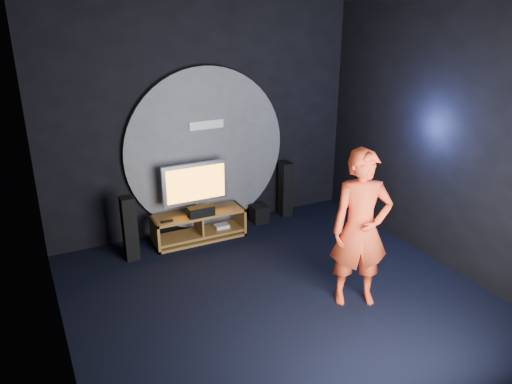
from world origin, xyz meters
TOP-DOWN VIEW (x-y plane):
  - floor at (0.00, 0.00)m, footprint 5.00×5.00m
  - back_wall at (0.00, 2.50)m, footprint 5.00×0.04m
  - front_wall at (0.00, -2.50)m, footprint 5.00×0.04m
  - left_wall at (-2.50, 0.00)m, footprint 0.04×5.00m
  - right_wall at (2.50, 0.00)m, footprint 0.04×5.00m
  - wall_disc_panel at (0.00, 2.44)m, footprint 2.60×0.11m
  - media_console at (-0.31, 2.05)m, footprint 1.43×0.45m
  - tv at (-0.31, 2.12)m, footprint 1.03×0.22m
  - center_speaker at (-0.31, 1.91)m, footprint 0.40×0.15m
  - remote at (-0.85, 1.93)m, footprint 0.18×0.05m
  - tower_speaker_left at (-1.40, 1.90)m, footprint 0.19×0.21m
  - tower_speaker_right at (1.35, 2.27)m, footprint 0.19×0.21m
  - subwoofer at (0.82, 2.21)m, footprint 0.26×0.26m
  - player at (0.83, -0.42)m, footprint 0.84×0.71m

SIDE VIEW (x-z plane):
  - floor at x=0.00m, z-range 0.00..0.00m
  - subwoofer at x=0.82m, z-range 0.00..0.29m
  - media_console at x=-0.31m, z-range -0.03..0.42m
  - remote at x=-0.85m, z-range 0.45..0.47m
  - tower_speaker_left at x=-1.40m, z-range 0.00..0.95m
  - tower_speaker_right at x=1.35m, z-range 0.00..0.95m
  - center_speaker at x=-0.31m, z-range 0.45..0.60m
  - tv at x=-0.31m, z-range 0.49..1.27m
  - player at x=0.83m, z-range 0.00..1.95m
  - wall_disc_panel at x=0.00m, z-range 0.00..2.60m
  - back_wall at x=0.00m, z-range 0.00..3.50m
  - front_wall at x=0.00m, z-range 0.00..3.50m
  - left_wall at x=-2.50m, z-range 0.00..3.50m
  - right_wall at x=2.50m, z-range 0.00..3.50m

